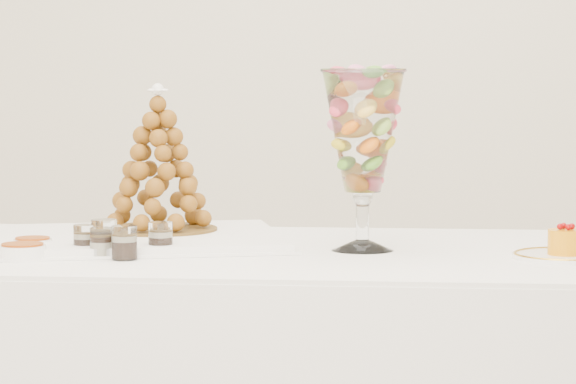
# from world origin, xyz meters

# --- Properties ---
(lace_tray) EXTENTS (0.77, 0.66, 0.02)m
(lace_tray) POSITION_xyz_m (-0.31, 0.28, 0.83)
(lace_tray) COLOR white
(lace_tray) RESTS_ON buffet_table
(macaron_vase) EXTENTS (0.18, 0.18, 0.39)m
(macaron_vase) POSITION_xyz_m (0.21, 0.24, 1.07)
(macaron_vase) COLOR white
(macaron_vase) RESTS_ON buffet_table
(cake_plate) EXTENTS (0.21, 0.21, 0.01)m
(cake_plate) POSITION_xyz_m (0.63, 0.16, 0.82)
(cake_plate) COLOR white
(cake_plate) RESTS_ON buffet_table
(verrine_a) EXTENTS (0.06, 0.06, 0.06)m
(verrine_a) POSITION_xyz_m (-0.37, 0.09, 0.85)
(verrine_a) COLOR white
(verrine_a) RESTS_ON buffet_table
(verrine_b) EXTENTS (0.07, 0.07, 0.07)m
(verrine_b) POSITION_xyz_m (-0.33, 0.10, 0.85)
(verrine_b) COLOR white
(verrine_b) RESTS_ON buffet_table
(verrine_c) EXTENTS (0.06, 0.06, 0.07)m
(verrine_c) POSITION_xyz_m (-0.21, 0.11, 0.85)
(verrine_c) COLOR white
(verrine_c) RESTS_ON buffet_table
(verrine_d) EXTENTS (0.06, 0.06, 0.06)m
(verrine_d) POSITION_xyz_m (-0.32, 0.04, 0.85)
(verrine_d) COLOR white
(verrine_d) RESTS_ON buffet_table
(verrine_e) EXTENTS (0.06, 0.06, 0.07)m
(verrine_e) POSITION_xyz_m (-0.27, 0.02, 0.85)
(verrine_e) COLOR white
(verrine_e) RESTS_ON buffet_table
(ramekin_back) EXTENTS (0.08, 0.08, 0.03)m
(ramekin_back) POSITION_xyz_m (-0.50, 0.13, 0.83)
(ramekin_back) COLOR white
(ramekin_back) RESTS_ON buffet_table
(ramekin_front) EXTENTS (0.10, 0.10, 0.03)m
(ramekin_front) POSITION_xyz_m (-0.48, -0.00, 0.83)
(ramekin_front) COLOR white
(ramekin_front) RESTS_ON buffet_table
(croquembouche) EXTENTS (0.28, 0.28, 0.34)m
(croquembouche) POSITION_xyz_m (-0.27, 0.36, 1.00)
(croquembouche) COLOR brown
(croquembouche) RESTS_ON lace_tray
(mousse_cake) EXTENTS (0.07, 0.07, 0.07)m
(mousse_cake) POSITION_xyz_m (0.64, 0.16, 0.85)
(mousse_cake) COLOR orange
(mousse_cake) RESTS_ON cake_plate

